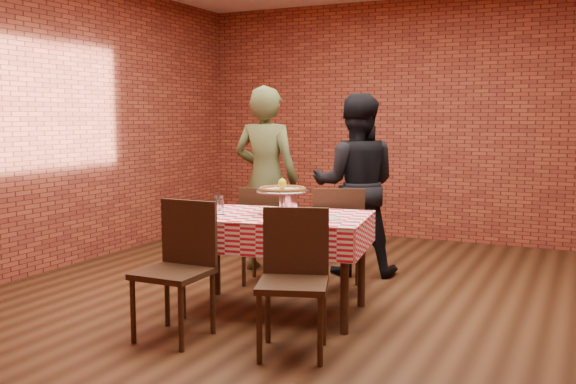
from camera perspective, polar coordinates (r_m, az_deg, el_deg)
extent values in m
plane|color=black|center=(5.31, 2.68, -9.60)|extent=(6.00, 6.00, 0.00)
plane|color=maroon|center=(7.95, 11.21, 6.29)|extent=(5.50, 0.00, 5.50)
cube|color=#352011|center=(4.91, -1.24, -6.45)|extent=(1.50, 1.04, 0.75)
cylinder|color=beige|center=(4.82, -0.51, 0.18)|extent=(0.50, 0.50, 0.03)
ellipsoid|color=yellow|center=(4.82, -0.51, 0.73)|extent=(0.09, 0.09, 0.08)
cylinder|color=white|center=(4.86, -6.17, -1.32)|extent=(0.08, 0.08, 0.12)
cylinder|color=white|center=(5.12, -6.18, -0.91)|extent=(0.08, 0.08, 0.12)
cylinder|color=white|center=(4.61, 3.72, -2.39)|extent=(0.18, 0.18, 0.01)
cube|color=white|center=(4.52, 4.65, -2.62)|extent=(0.06, 0.06, 0.00)
cube|color=white|center=(4.54, 6.09, -2.60)|extent=(0.06, 0.05, 0.00)
cube|color=silver|center=(5.07, 0.10, -0.81)|extent=(0.12, 0.10, 0.14)
imported|color=#444A28|center=(6.17, -1.98, 1.13)|extent=(0.67, 0.46, 1.78)
imported|color=black|center=(6.07, 6.02, 0.64)|extent=(0.99, 0.87, 1.71)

